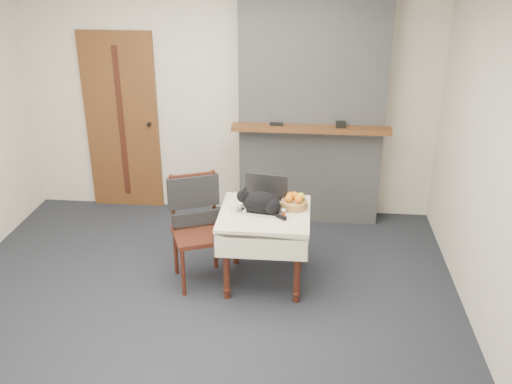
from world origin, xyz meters
TOP-DOWN VIEW (x-y plane):
  - ground at (0.00, 0.00)m, footprint 4.50×4.50m
  - room_shell at (0.00, 0.46)m, footprint 4.52×4.01m
  - door at (-1.20, 1.97)m, footprint 0.82×0.10m
  - chimney at (0.90, 1.85)m, footprint 1.62×0.48m
  - side_table at (0.53, 0.45)m, footprint 0.78×0.78m
  - laptop at (0.51, 0.54)m, footprint 0.43×0.39m
  - cat at (0.50, 0.41)m, footprint 0.45×0.25m
  - cream_jar at (0.27, 0.41)m, footprint 0.07×0.07m
  - pill_bottle at (0.70, 0.36)m, footprint 0.03×0.03m
  - fruit_basket at (0.78, 0.56)m, footprint 0.23×0.23m
  - desk_clutter at (0.70, 0.48)m, footprint 0.12×0.09m
  - chair at (-0.09, 0.49)m, footprint 0.58×0.57m

SIDE VIEW (x-z plane):
  - ground at x=0.00m, z-range 0.00..0.00m
  - side_table at x=0.53m, z-range 0.24..0.94m
  - chair at x=-0.09m, z-range 0.14..1.13m
  - desk_clutter at x=0.70m, z-range 0.70..0.71m
  - pill_bottle at x=0.70m, z-range 0.70..0.77m
  - cream_jar at x=0.27m, z-range 0.70..0.78m
  - fruit_basket at x=0.78m, z-range 0.69..0.82m
  - laptop at x=0.51m, z-range 0.63..0.91m
  - cat at x=0.50m, z-range 0.68..0.91m
  - door at x=-1.20m, z-range 0.00..2.00m
  - chimney at x=0.90m, z-range 0.00..2.60m
  - room_shell at x=0.00m, z-range 0.46..3.07m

